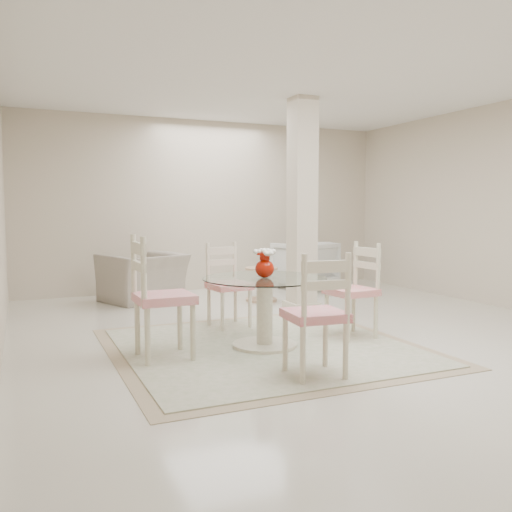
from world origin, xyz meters
name	(u,v)px	position (x,y,z in m)	size (l,w,h in m)	color
ground	(319,334)	(0.00, 0.00, 0.00)	(7.00, 7.00, 0.00)	silver
room_shell	(320,154)	(0.00, 0.00, 1.86)	(6.02, 7.02, 2.71)	beige
column	(302,205)	(0.50, 1.30, 1.35)	(0.30, 0.30, 2.70)	beige
area_rug	(265,347)	(-0.75, -0.29, 0.01)	(2.78, 2.78, 0.02)	tan
dining_table	(265,312)	(-0.75, -0.29, 0.34)	(1.15, 1.15, 0.66)	beige
red_vase	(265,263)	(-0.75, -0.29, 0.80)	(0.21, 0.20, 0.27)	#A61305
dining_chair_east	(357,283)	(0.27, -0.29, 0.56)	(0.46, 0.46, 1.06)	#EBE5C1
dining_chair_north	(226,278)	(-0.75, 0.73, 0.54)	(0.45, 0.45, 1.02)	beige
dining_chair_west	(155,288)	(-1.78, -0.28, 0.63)	(0.48, 0.48, 1.19)	beige
dining_chair_south	(319,306)	(-0.77, -1.31, 0.57)	(0.47, 0.47, 1.08)	beige
recliner_taupe	(143,278)	(-1.25, 2.74, 0.34)	(1.03, 0.90, 0.67)	gray
armchair_white	(305,265)	(1.45, 2.95, 0.39)	(0.82, 0.85, 0.77)	silver
side_table	(261,286)	(0.28, 2.08, 0.22)	(0.46, 0.46, 0.48)	#D8AE84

